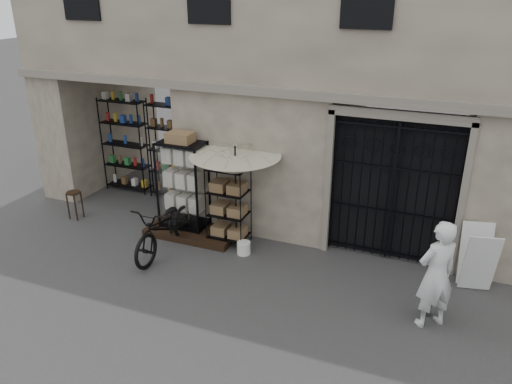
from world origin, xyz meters
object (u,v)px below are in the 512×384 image
at_px(white_bucket, 244,248).
at_px(shopkeeper, 428,323).
at_px(display_cabinet, 183,189).
at_px(bicycle, 167,251).
at_px(wooden_stool, 75,204).
at_px(wire_rack, 229,205).
at_px(steel_bollard, 429,295).
at_px(easel_sign, 478,259).
at_px(market_umbrella, 235,160).

xyz_separation_m(white_bucket, shopkeeper, (3.74, -0.98, -0.13)).
relative_size(display_cabinet, white_bucket, 7.59).
xyz_separation_m(bicycle, wooden_stool, (-2.84, 0.59, 0.36)).
relative_size(wire_rack, steel_bollard, 2.27).
xyz_separation_m(bicycle, shopkeeper, (5.27, -0.47, 0.00)).
distance_m(wire_rack, easel_sign, 4.90).
height_order(market_umbrella, wooden_stool, market_umbrella).
relative_size(bicycle, wooden_stool, 3.19).
bearing_deg(display_cabinet, wooden_stool, -179.82).
bearing_deg(easel_sign, bicycle, 177.36).
bearing_deg(display_cabinet, market_umbrella, -12.87).
bearing_deg(easel_sign, market_umbrella, 169.46).
bearing_deg(steel_bollard, easel_sign, 58.14).
xyz_separation_m(wire_rack, wooden_stool, (-3.89, -0.26, -0.53)).
distance_m(wire_rack, market_umbrella, 1.03).
height_order(bicycle, steel_bollard, bicycle).
height_order(display_cabinet, wooden_stool, display_cabinet).
height_order(wire_rack, market_umbrella, market_umbrella).
bearing_deg(steel_bollard, market_umbrella, 164.73).
xyz_separation_m(wire_rack, steel_bollard, (4.16, -1.10, -0.49)).
xyz_separation_m(wooden_stool, steel_bollard, (8.05, -0.83, 0.04)).
bearing_deg(white_bucket, shopkeeper, -14.69).
bearing_deg(bicycle, shopkeeper, -5.15).
distance_m(white_bucket, bicycle, 1.62).
xyz_separation_m(display_cabinet, market_umbrella, (1.31, -0.12, 0.88)).
xyz_separation_m(steel_bollard, easel_sign, (0.73, 1.17, 0.21)).
bearing_deg(bicycle, easel_sign, 8.88).
bearing_deg(bicycle, white_bucket, 18.29).
bearing_deg(market_umbrella, easel_sign, 1.00).
distance_m(wire_rack, wooden_stool, 3.93).
bearing_deg(market_umbrella, wooden_stool, -176.34).
bearing_deg(display_cabinet, steel_bollard, -20.51).
distance_m(bicycle, shopkeeper, 5.29).
distance_m(wooden_stool, shopkeeper, 8.19).
relative_size(white_bucket, shopkeeper, 0.15).
relative_size(wooden_stool, shopkeeper, 0.36).
distance_m(display_cabinet, shopkeeper, 5.65).
xyz_separation_m(display_cabinet, wire_rack, (1.14, -0.11, -0.14)).
bearing_deg(market_umbrella, wire_rack, 178.22).
bearing_deg(bicycle, steel_bollard, -2.69).
distance_m(wire_rack, steel_bollard, 4.33).
height_order(bicycle, shopkeeper, bicycle).
bearing_deg(steel_bollard, white_bucket, 168.49).
relative_size(wooden_stool, steel_bollard, 0.85).
bearing_deg(market_umbrella, shopkeeper, -18.06).
xyz_separation_m(display_cabinet, shopkeeper, (5.36, -1.44, -1.02)).
distance_m(steel_bollard, easel_sign, 1.40).
bearing_deg(shopkeeper, bicycle, -43.82).
xyz_separation_m(wire_rack, white_bucket, (0.49, -0.35, -0.75)).
distance_m(white_bucket, steel_bollard, 3.76).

